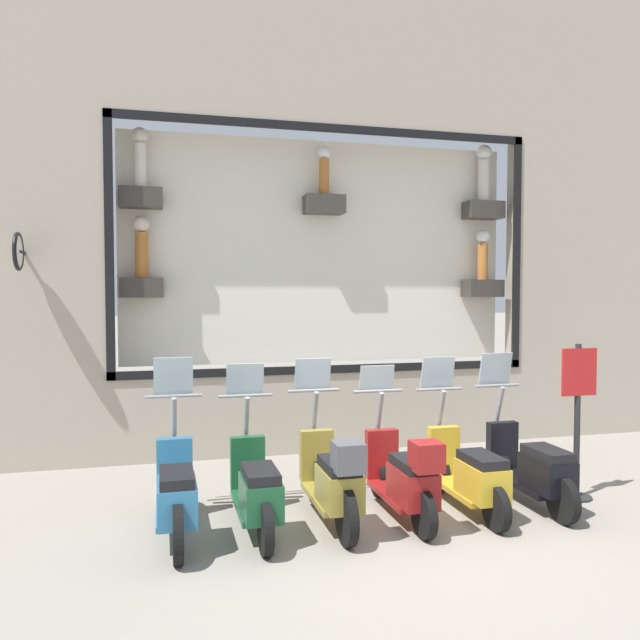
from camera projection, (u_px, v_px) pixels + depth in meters
The scene contains 9 objects.
ground_plane at pixel (421, 539), 6.09m from camera, with size 120.00×120.00×0.00m, color gray.
building_facade at pixel (326, 178), 9.39m from camera, with size 1.17×36.00×8.11m.
scooter_black_0 at pixel (532, 468), 7.00m from camera, with size 1.80×0.60×1.66m.
scooter_yellow_1 at pixel (469, 474), 6.80m from camera, with size 1.79×0.60×1.63m.
scooter_red_2 at pixel (405, 477), 6.54m from camera, with size 1.80×0.61×1.55m.
scooter_olive_3 at pixel (333, 480), 6.36m from camera, with size 1.81×0.60×1.65m.
scooter_green_4 at pixel (256, 490), 6.22m from camera, with size 1.80×0.60×1.61m.
scooter_teal_5 at pixel (176, 494), 6.03m from camera, with size 1.81×0.61×1.70m.
shop_sign_post at pixel (578, 415), 7.24m from camera, with size 0.36×0.45×1.81m.
Camera 1 is at (-5.55, 2.44, 2.41)m, focal length 35.00 mm.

